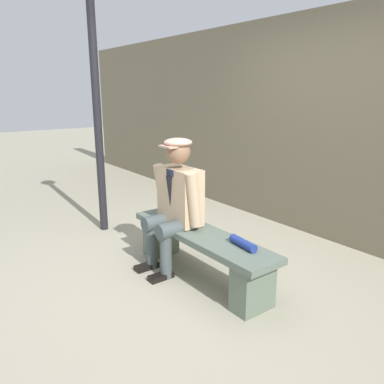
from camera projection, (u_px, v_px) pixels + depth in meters
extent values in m
plane|color=gray|center=(200.00, 277.00, 3.57)|extent=(30.00, 30.00, 0.00)
cube|color=#57655A|center=(200.00, 235.00, 3.46)|extent=(1.69, 0.40, 0.06)
cube|color=#5A6959|center=(253.00, 287.00, 3.00)|extent=(0.19, 0.34, 0.39)
cube|color=#5A6959|center=(161.00, 236.00, 4.04)|extent=(0.19, 0.34, 0.39)
cube|color=tan|center=(180.00, 195.00, 3.63)|extent=(0.47, 0.23, 0.54)
cylinder|color=#1E2338|center=(180.00, 171.00, 3.56)|extent=(0.26, 0.26, 0.06)
cone|color=black|center=(170.00, 191.00, 3.54)|extent=(0.07, 0.07, 0.29)
sphere|color=#8C664C|center=(178.00, 152.00, 3.50)|extent=(0.23, 0.23, 0.23)
ellipsoid|color=tan|center=(178.00, 142.00, 3.48)|extent=(0.26, 0.26, 0.08)
cube|color=tan|center=(169.00, 146.00, 3.43)|extent=(0.18, 0.10, 0.02)
cylinder|color=#424D4E|center=(177.00, 228.00, 3.52)|extent=(0.15, 0.40, 0.15)
cylinder|color=#424D4E|center=(166.00, 255.00, 3.50)|extent=(0.11, 0.11, 0.46)
cube|color=black|center=(161.00, 277.00, 3.52)|extent=(0.10, 0.24, 0.05)
cylinder|color=tan|center=(194.00, 200.00, 3.39)|extent=(0.12, 0.16, 0.50)
cylinder|color=#424D4E|center=(162.00, 221.00, 3.72)|extent=(0.15, 0.40, 0.15)
cylinder|color=#424D4E|center=(151.00, 246.00, 3.70)|extent=(0.11, 0.11, 0.46)
cube|color=black|center=(147.00, 267.00, 3.72)|extent=(0.10, 0.24, 0.05)
cylinder|color=tan|center=(162.00, 188.00, 3.80)|extent=(0.10, 0.17, 0.50)
cylinder|color=navy|center=(243.00, 243.00, 3.11)|extent=(0.30, 0.10, 0.07)
cube|color=#6F6651|center=(331.00, 128.00, 4.33)|extent=(12.00, 0.24, 2.57)
cylinder|color=black|center=(98.00, 121.00, 4.46)|extent=(0.09, 0.09, 2.70)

